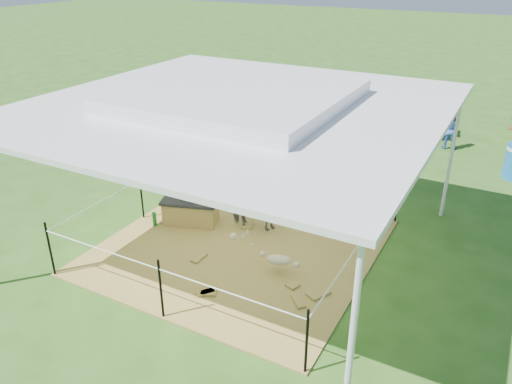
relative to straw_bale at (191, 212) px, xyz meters
The scene contains 13 objects.
ground 1.34m from the straw_bale, 12.50° to the right, with size 90.00×90.00×0.00m, color #2D5919.
hay_patch 1.33m from the straw_bale, 12.50° to the right, with size 4.60×4.60×0.03m, color brown.
canopy_tent 2.77m from the straw_bale, 12.50° to the right, with size 6.30×6.30×2.90m.
rope_fence 1.37m from the straw_bale, 12.50° to the right, with size 4.54×4.54×1.00m.
straw_bale is the anchor object (origin of this frame).
dark_cloth 0.25m from the straw_bale, ahead, with size 1.08×0.56×0.06m, color black.
woman 0.84m from the straw_bale, ahead, with size 0.44×0.29×1.22m, color red.
green_bottle 0.72m from the straw_bale, 140.71° to the right, with size 0.08×0.08×0.28m, color #197320.
pony 1.34m from the straw_bale, 15.97° to the left, with size 0.45×0.99×0.84m, color #4A4B4F.
pink_hat 1.48m from the straw_bale, 15.97° to the left, with size 0.26×0.26×0.12m, color pink.
foal 2.39m from the straw_bale, 17.79° to the right, with size 0.99×0.55×0.55m, color #C1B18D, non-canonical shape.
picnic_table_near 8.30m from the straw_bale, 70.86° to the left, with size 1.62×1.17×0.67m, color #55311D.
distant_person 7.83m from the straw_bale, 61.68° to the left, with size 0.53×0.41×1.08m, color blue.
Camera 1 is at (3.96, -6.72, 4.80)m, focal length 35.00 mm.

